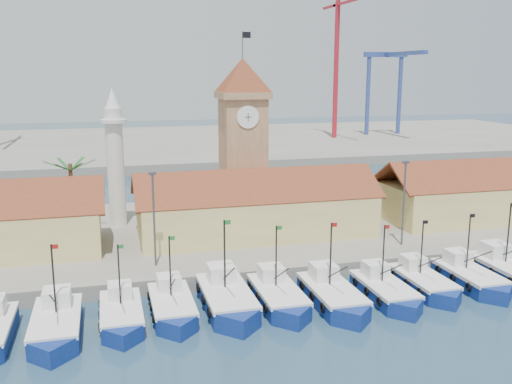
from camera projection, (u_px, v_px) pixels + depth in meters
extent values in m
plane|color=#1F4053|center=(319.00, 318.00, 46.30)|extent=(400.00, 400.00, 0.00)
cube|color=gray|center=(247.00, 231.00, 68.84)|extent=(140.00, 32.00, 1.50)
cube|color=gray|center=(168.00, 144.00, 150.11)|extent=(240.00, 80.00, 2.00)
cube|color=navy|center=(57.00, 328.00, 43.27)|extent=(3.49, 7.90, 1.80)
cube|color=navy|center=(53.00, 352.00, 39.53)|extent=(3.49, 3.49, 1.80)
cube|color=silver|center=(56.00, 317.00, 43.08)|extent=(3.56, 8.12, 0.35)
cube|color=silver|center=(57.00, 297.00, 44.79)|extent=(2.10, 2.20, 1.40)
cylinder|color=black|center=(54.00, 280.00, 42.98)|extent=(0.14, 0.14, 5.59)
cube|color=#A5140F|center=(55.00, 247.00, 42.51)|extent=(0.50, 0.02, 0.35)
cube|color=navy|center=(121.00, 317.00, 45.28)|extent=(3.17, 7.18, 1.63)
cube|color=navy|center=(123.00, 337.00, 41.89)|extent=(3.17, 3.17, 1.63)
cube|color=silver|center=(121.00, 308.00, 45.12)|extent=(3.24, 7.38, 0.32)
cube|color=silver|center=(120.00, 291.00, 46.66)|extent=(1.90, 1.99, 1.27)
cylinder|color=black|center=(119.00, 275.00, 45.02)|extent=(0.13, 0.13, 5.08)
cube|color=#197226|center=(121.00, 247.00, 44.60)|extent=(0.45, 0.02, 0.32)
cube|color=navy|center=(172.00, 309.00, 46.84)|extent=(3.28, 7.42, 1.69)
cube|color=navy|center=(178.00, 328.00, 43.33)|extent=(3.28, 3.28, 1.69)
cube|color=silver|center=(172.00, 299.00, 46.67)|extent=(3.35, 7.63, 0.33)
cube|color=silver|center=(169.00, 283.00, 48.27)|extent=(1.97, 2.06, 1.31)
cylinder|color=black|center=(170.00, 267.00, 46.57)|extent=(0.13, 0.13, 5.25)
cube|color=#197226|center=(172.00, 238.00, 46.13)|extent=(0.47, 0.02, 0.33)
cube|color=navy|center=(226.00, 302.00, 48.02)|extent=(3.78, 8.56, 1.95)
cube|color=navy|center=(238.00, 323.00, 43.97)|extent=(3.78, 3.78, 1.95)
cube|color=silver|center=(226.00, 291.00, 47.82)|extent=(3.86, 8.80, 0.38)
cube|color=silver|center=(221.00, 273.00, 49.67)|extent=(2.27, 2.38, 1.51)
cylinder|color=black|center=(225.00, 255.00, 47.71)|extent=(0.15, 0.15, 6.05)
cube|color=#197226|center=(227.00, 222.00, 47.20)|extent=(0.54, 0.02, 0.38)
cube|color=navy|center=(278.00, 299.00, 48.79)|extent=(3.44, 7.78, 1.77)
cube|color=navy|center=(292.00, 318.00, 45.11)|extent=(3.44, 3.44, 1.77)
cube|color=silver|center=(278.00, 289.00, 48.61)|extent=(3.51, 7.99, 0.34)
cube|color=silver|center=(271.00, 273.00, 50.28)|extent=(2.06, 2.16, 1.37)
cylinder|color=black|center=(276.00, 257.00, 48.51)|extent=(0.14, 0.14, 5.50)
cube|color=#197226|center=(279.00, 228.00, 48.04)|extent=(0.49, 0.02, 0.34)
cube|color=navy|center=(332.00, 298.00, 48.91)|extent=(3.55, 8.04, 1.83)
cube|color=navy|center=(351.00, 318.00, 45.10)|extent=(3.55, 3.55, 1.83)
cube|color=silver|center=(332.00, 288.00, 48.72)|extent=(3.62, 8.26, 0.36)
cube|color=silver|center=(324.00, 272.00, 50.45)|extent=(2.13, 2.23, 1.42)
cylinder|color=black|center=(331.00, 255.00, 48.61)|extent=(0.14, 0.14, 5.69)
cube|color=#A5140F|center=(334.00, 225.00, 48.14)|extent=(0.51, 0.02, 0.36)
cube|color=navy|center=(384.00, 293.00, 50.11)|extent=(3.29, 7.45, 1.69)
cube|color=navy|center=(405.00, 310.00, 46.59)|extent=(3.29, 3.29, 1.69)
cube|color=silver|center=(385.00, 284.00, 49.94)|extent=(3.36, 7.66, 0.33)
cube|color=silver|center=(375.00, 269.00, 51.55)|extent=(1.98, 2.07, 1.32)
cylinder|color=black|center=(383.00, 254.00, 49.84)|extent=(0.13, 0.13, 5.27)
cube|color=#A5140F|center=(387.00, 227.00, 49.40)|extent=(0.47, 0.02, 0.33)
cube|color=navy|center=(422.00, 285.00, 52.11)|extent=(3.24, 7.33, 1.67)
cube|color=navy|center=(445.00, 300.00, 48.65)|extent=(3.24, 3.24, 1.67)
cube|color=silver|center=(423.00, 276.00, 51.94)|extent=(3.30, 7.53, 0.32)
cube|color=silver|center=(413.00, 262.00, 53.52)|extent=(1.94, 2.04, 1.30)
cylinder|color=black|center=(422.00, 248.00, 51.85)|extent=(0.13, 0.13, 5.18)
cube|color=black|center=(426.00, 222.00, 51.41)|extent=(0.46, 0.02, 0.32)
cube|color=navy|center=(469.00, 280.00, 53.28)|extent=(3.39, 7.66, 1.74)
cube|color=navy|center=(495.00, 295.00, 49.65)|extent=(3.39, 3.39, 1.74)
cube|color=silver|center=(469.00, 271.00, 53.10)|extent=(3.45, 7.87, 0.34)
cube|color=silver|center=(458.00, 257.00, 54.75)|extent=(2.03, 2.13, 1.35)
cylinder|color=black|center=(468.00, 242.00, 53.00)|extent=(0.14, 0.14, 5.42)
cube|color=black|center=(473.00, 216.00, 52.54)|extent=(0.48, 0.02, 0.34)
cube|color=navy|center=(508.00, 275.00, 54.57)|extent=(3.74, 8.47, 1.92)
cube|color=silver|center=(509.00, 265.00, 54.38)|extent=(3.82, 8.70, 0.37)
cube|color=silver|center=(495.00, 250.00, 56.20)|extent=(2.24, 2.35, 1.50)
cylinder|color=black|center=(508.00, 234.00, 54.27)|extent=(0.15, 0.15, 5.99)
cube|color=#E7D97F|center=(256.00, 215.00, 64.44)|extent=(26.00, 10.00, 4.50)
cube|color=brown|center=(262.00, 186.00, 61.30)|extent=(27.04, 5.13, 3.21)
cube|color=brown|center=(250.00, 178.00, 66.03)|extent=(27.04, 5.13, 3.21)
cube|color=#E7D97F|center=(498.00, 199.00, 72.51)|extent=(30.00, 10.00, 4.50)
cube|color=brown|center=(488.00, 167.00, 74.10)|extent=(31.20, 5.13, 3.21)
cube|color=tan|center=(243.00, 161.00, 69.03)|extent=(5.00, 5.00, 15.00)
cube|color=tan|center=(243.00, 95.00, 67.41)|extent=(5.80, 5.80, 0.80)
pyramid|color=brown|center=(243.00, 75.00, 66.94)|extent=(5.80, 5.80, 4.00)
cylinder|color=white|center=(248.00, 117.00, 65.49)|extent=(2.60, 0.15, 2.60)
cube|color=black|center=(248.00, 117.00, 65.42)|extent=(0.08, 0.02, 1.00)
cube|color=black|center=(248.00, 117.00, 65.42)|extent=(0.80, 0.02, 0.08)
cylinder|color=#3F3F44|center=(242.00, 45.00, 66.22)|extent=(0.10, 0.10, 3.00)
cube|color=black|center=(247.00, 35.00, 66.12)|extent=(1.00, 0.03, 0.70)
cylinder|color=silver|center=(116.00, 168.00, 67.24)|extent=(2.00, 2.00, 14.00)
cylinder|color=silver|center=(113.00, 121.00, 66.11)|extent=(3.00, 3.00, 0.40)
cone|color=silver|center=(112.00, 98.00, 65.58)|extent=(1.80, 1.80, 2.40)
cylinder|color=brown|center=(72.00, 198.00, 64.71)|extent=(0.44, 0.44, 8.00)
cube|color=#1F5B22|center=(83.00, 165.00, 64.28)|extent=(2.80, 0.35, 1.18)
cube|color=#1F5B22|center=(77.00, 164.00, 65.25)|extent=(1.71, 2.60, 1.18)
cube|color=#1F5B22|center=(64.00, 164.00, 64.90)|extent=(1.71, 2.60, 1.18)
cube|color=#1F5B22|center=(57.00, 166.00, 63.57)|extent=(2.80, 0.35, 1.18)
cube|color=#1F5B22|center=(63.00, 167.00, 62.60)|extent=(1.71, 2.60, 1.18)
cube|color=#1F5B22|center=(76.00, 167.00, 62.96)|extent=(1.71, 2.60, 1.18)
cylinder|color=#3F3F44|center=(154.00, 220.00, 53.38)|extent=(0.20, 0.20, 9.00)
cube|color=#3F3F44|center=(152.00, 174.00, 52.48)|extent=(0.70, 0.25, 0.25)
cylinder|color=#3F3F44|center=(404.00, 204.00, 59.94)|extent=(0.20, 0.20, 9.00)
cube|color=#3F3F44|center=(406.00, 162.00, 59.04)|extent=(0.70, 0.25, 0.25)
cube|color=#B01B28|center=(336.00, 71.00, 152.82)|extent=(1.00, 1.00, 36.00)
cube|color=#B01B28|center=(354.00, 0.00, 139.74)|extent=(0.60, 25.33, 0.60)
cube|color=#B01B28|center=(331.00, 7.00, 154.05)|extent=(0.60, 10.00, 0.60)
cube|color=#304793|center=(368.00, 96.00, 162.02)|extent=(0.90, 0.90, 22.00)
cube|color=#304793|center=(399.00, 96.00, 164.55)|extent=(0.90, 0.90, 22.00)
cube|color=#304793|center=(386.00, 55.00, 160.92)|extent=(13.00, 1.40, 1.40)
cube|color=#304793|center=(403.00, 53.00, 151.47)|extent=(1.40, 22.00, 1.00)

